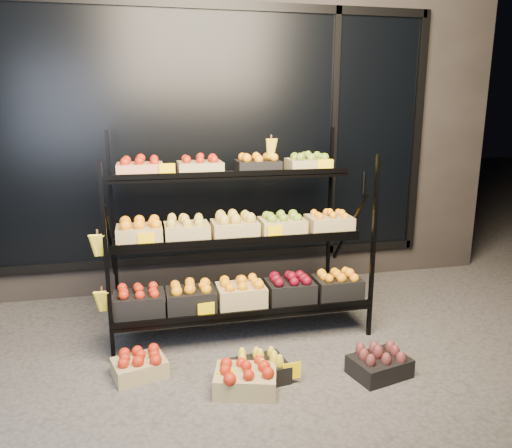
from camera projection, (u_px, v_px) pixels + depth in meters
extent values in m
plane|color=#514F4C|center=(253.00, 359.00, 3.77)|extent=(24.00, 24.00, 0.00)
cube|color=#2D2826|center=(205.00, 114.00, 5.82)|extent=(6.00, 2.00, 3.50)
cube|color=black|center=(218.00, 138.00, 4.90)|extent=(4.20, 0.04, 2.40)
cube|color=black|center=(220.00, 256.00, 5.17)|extent=(4.30, 0.06, 0.08)
cube|color=black|center=(216.00, 5.00, 4.59)|extent=(4.30, 0.06, 0.08)
cube|color=black|center=(417.00, 135.00, 5.35)|extent=(0.08, 0.06, 2.50)
cube|color=black|center=(334.00, 136.00, 5.14)|extent=(0.06, 0.06, 2.50)
cylinder|color=black|center=(364.00, 183.00, 5.31)|extent=(0.02, 0.02, 0.25)
cube|color=black|center=(107.00, 267.00, 3.54)|extent=(0.03, 0.03, 1.50)
cube|color=black|center=(373.00, 248.00, 3.98)|extent=(0.03, 0.03, 1.50)
cube|color=black|center=(113.00, 224.00, 4.44)|extent=(0.03, 0.03, 1.66)
cube|color=black|center=(330.00, 213.00, 4.88)|extent=(0.03, 0.03, 1.66)
cube|color=black|center=(244.00, 308.00, 4.04)|extent=(2.05, 0.42, 0.03)
cube|color=black|center=(249.00, 314.00, 3.84)|extent=(2.05, 0.02, 0.05)
cube|color=black|center=(236.00, 239.00, 4.20)|extent=(2.05, 0.40, 0.03)
cube|color=black|center=(241.00, 241.00, 4.01)|extent=(2.05, 0.02, 0.05)
cube|color=black|center=(229.00, 175.00, 4.37)|extent=(2.05, 0.40, 0.03)
cube|color=black|center=(233.00, 174.00, 4.18)|extent=(2.05, 0.02, 0.05)
cube|color=tan|center=(140.00, 170.00, 4.19)|extent=(0.38, 0.28, 0.11)
ellipsoid|color=red|center=(140.00, 160.00, 4.17)|extent=(0.32, 0.24, 0.07)
cube|color=tan|center=(200.00, 168.00, 4.30)|extent=(0.38, 0.28, 0.11)
ellipsoid|color=red|center=(200.00, 158.00, 4.28)|extent=(0.32, 0.24, 0.07)
cube|color=black|center=(258.00, 166.00, 4.41)|extent=(0.38, 0.28, 0.11)
ellipsoid|color=orange|center=(258.00, 157.00, 4.39)|extent=(0.32, 0.24, 0.07)
cube|color=tan|center=(308.00, 165.00, 4.51)|extent=(0.38, 0.28, 0.11)
ellipsoid|color=#7BA328|center=(308.00, 156.00, 4.49)|extent=(0.32, 0.24, 0.07)
cube|color=tan|center=(141.00, 235.00, 4.01)|extent=(0.38, 0.28, 0.14)
ellipsoid|color=orange|center=(140.00, 223.00, 3.99)|extent=(0.32, 0.24, 0.07)
cube|color=tan|center=(186.00, 232.00, 4.09)|extent=(0.38, 0.28, 0.14)
ellipsoid|color=gold|center=(185.00, 220.00, 4.07)|extent=(0.32, 0.24, 0.07)
cube|color=tan|center=(235.00, 229.00, 4.18)|extent=(0.38, 0.28, 0.14)
ellipsoid|color=gold|center=(235.00, 218.00, 4.16)|extent=(0.32, 0.24, 0.07)
cube|color=tan|center=(282.00, 227.00, 4.27)|extent=(0.38, 0.28, 0.14)
ellipsoid|color=#7BA328|center=(282.00, 215.00, 4.25)|extent=(0.32, 0.24, 0.07)
cube|color=tan|center=(329.00, 224.00, 4.36)|extent=(0.38, 0.28, 0.14)
ellipsoid|color=orange|center=(329.00, 213.00, 4.34)|extent=(0.32, 0.24, 0.07)
cube|color=black|center=(139.00, 305.00, 3.83)|extent=(0.38, 0.28, 0.18)
ellipsoid|color=red|center=(139.00, 290.00, 3.81)|extent=(0.32, 0.24, 0.07)
cube|color=black|center=(191.00, 300.00, 3.92)|extent=(0.38, 0.28, 0.18)
ellipsoid|color=orange|center=(190.00, 286.00, 3.89)|extent=(0.32, 0.24, 0.07)
cube|color=tan|center=(241.00, 296.00, 4.01)|extent=(0.38, 0.28, 0.18)
ellipsoid|color=orange|center=(241.00, 282.00, 3.98)|extent=(0.32, 0.24, 0.07)
cube|color=black|center=(290.00, 292.00, 4.10)|extent=(0.38, 0.28, 0.18)
ellipsoid|color=#610715|center=(290.00, 278.00, 4.07)|extent=(0.32, 0.24, 0.07)
cube|color=black|center=(337.00, 288.00, 4.19)|extent=(0.38, 0.28, 0.18)
ellipsoid|color=orange|center=(338.00, 274.00, 4.16)|extent=(0.32, 0.24, 0.07)
ellipsoid|color=yellow|center=(97.00, 233.00, 3.49)|extent=(0.14, 0.08, 0.22)
ellipsoid|color=yellow|center=(102.00, 290.00, 3.59)|extent=(0.14, 0.08, 0.22)
ellipsoid|color=yellow|center=(271.00, 138.00, 4.27)|extent=(0.14, 0.08, 0.22)
cube|color=#FFCF00|center=(146.00, 240.00, 3.88)|extent=(0.13, 0.01, 0.12)
cube|color=#FFCF00|center=(275.00, 233.00, 4.11)|extent=(0.13, 0.01, 0.12)
cube|color=#FFCF00|center=(325.00, 166.00, 4.39)|extent=(0.13, 0.01, 0.12)
cube|color=#FFCF00|center=(167.00, 171.00, 4.09)|extent=(0.13, 0.01, 0.12)
cube|color=#FFCF00|center=(206.00, 310.00, 3.81)|extent=(0.13, 0.01, 0.12)
cube|color=#FFCF00|center=(227.00, 384.00, 3.32)|extent=(0.13, 0.01, 0.12)
cube|color=#FFCF00|center=(292.00, 376.00, 3.41)|extent=(0.13, 0.01, 0.12)
cube|color=tan|center=(140.00, 368.00, 3.52)|extent=(0.41, 0.35, 0.12)
ellipsoid|color=red|center=(139.00, 356.00, 3.50)|extent=(0.35, 0.29, 0.07)
cube|color=black|center=(259.00, 371.00, 3.47)|extent=(0.42, 0.33, 0.13)
ellipsoid|color=yellow|center=(259.00, 359.00, 3.45)|extent=(0.35, 0.28, 0.07)
cube|color=tan|center=(245.00, 381.00, 3.34)|extent=(0.48, 0.40, 0.14)
ellipsoid|color=red|center=(245.00, 367.00, 3.32)|extent=(0.40, 0.34, 0.07)
cube|color=black|center=(379.00, 366.00, 3.53)|extent=(0.45, 0.37, 0.13)
ellipsoid|color=maroon|center=(380.00, 354.00, 3.51)|extent=(0.38, 0.31, 0.07)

